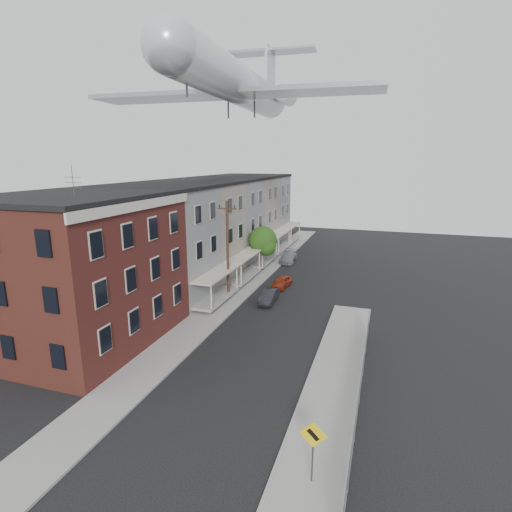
{
  "coord_description": "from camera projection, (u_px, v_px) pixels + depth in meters",
  "views": [
    {
      "loc": [
        7.63,
        -14.24,
        12.45
      ],
      "look_at": [
        0.52,
        7.45,
        6.93
      ],
      "focal_mm": 28.0,
      "sensor_mm": 36.0,
      "label": 1
    }
  ],
  "objects": [
    {
      "name": "curb_right",
      "position": [
        307.0,
        383.0,
        22.69
      ],
      "size": [
        0.15,
        26.0,
        0.14
      ],
      "primitive_type": "cube",
      "color": "gray",
      "rests_on": "ground"
    },
    {
      "name": "street_tree",
      "position": [
        264.0,
        242.0,
        44.96
      ],
      "size": [
        3.22,
        3.2,
        5.2
      ],
      "color": "black",
      "rests_on": "ground"
    },
    {
      "name": "sidewalk_right",
      "position": [
        333.0,
        388.0,
        22.25
      ],
      "size": [
        3.0,
        26.0,
        0.12
      ],
      "primitive_type": "cube",
      "color": "gray",
      "rests_on": "ground"
    },
    {
      "name": "airplane",
      "position": [
        240.0,
        85.0,
        36.16
      ],
      "size": [
        25.74,
        29.39,
        8.52
      ],
      "color": "silver",
      "rests_on": "ground"
    },
    {
      "name": "ground",
      "position": [
        195.0,
        437.0,
        18.39
      ],
      "size": [
        120.0,
        120.0,
        0.0
      ],
      "primitive_type": "plane",
      "color": "black",
      "rests_on": "ground"
    },
    {
      "name": "car_far",
      "position": [
        288.0,
        257.0,
        49.79
      ],
      "size": [
        2.05,
        4.52,
        1.29
      ],
      "primitive_type": "imported",
      "rotation": [
        0.0,
        0.0,
        0.06
      ],
      "color": "gray",
      "rests_on": "ground"
    },
    {
      "name": "row_house_d",
      "position": [
        238.0,
        214.0,
        55.44
      ],
      "size": [
        11.98,
        7.0,
        10.3
      ],
      "color": "slate",
      "rests_on": "ground"
    },
    {
      "name": "corner_building",
      "position": [
        80.0,
        269.0,
        27.27
      ],
      "size": [
        10.31,
        12.3,
        12.15
      ],
      "color": "#381B12",
      "rests_on": "ground"
    },
    {
      "name": "row_house_c",
      "position": [
        218.0,
        221.0,
        48.97
      ],
      "size": [
        11.98,
        7.0,
        10.3
      ],
      "color": "slate",
      "rests_on": "ground"
    },
    {
      "name": "chainlink_fence",
      "position": [
        360.0,
        387.0,
        20.65
      ],
      "size": [
        0.06,
        18.06,
        1.9
      ],
      "color": "gray",
      "rests_on": "ground"
    },
    {
      "name": "utility_pole",
      "position": [
        228.0,
        249.0,
        35.61
      ],
      "size": [
        1.8,
        0.26,
        9.0
      ],
      "color": "black",
      "rests_on": "ground"
    },
    {
      "name": "row_house_a",
      "position": [
        156.0,
        243.0,
        36.04
      ],
      "size": [
        11.98,
        7.0,
        10.3
      ],
      "color": "slate",
      "rests_on": "ground"
    },
    {
      "name": "row_house_b",
      "position": [
        192.0,
        230.0,
        42.51
      ],
      "size": [
        11.98,
        7.0,
        10.3
      ],
      "color": "slate",
      "rests_on": "ground"
    },
    {
      "name": "sidewalk_left",
      "position": [
        251.0,
        280.0,
        42.21
      ],
      "size": [
        3.0,
        62.0,
        0.12
      ],
      "primitive_type": "cube",
      "color": "gray",
      "rests_on": "ground"
    },
    {
      "name": "car_mid",
      "position": [
        269.0,
        296.0,
        35.62
      ],
      "size": [
        1.34,
        3.53,
        1.15
      ],
      "primitive_type": "imported",
      "rotation": [
        0.0,
        0.0,
        0.04
      ],
      "color": "black",
      "rests_on": "ground"
    },
    {
      "name": "curb_left",
      "position": [
        264.0,
        281.0,
        41.76
      ],
      "size": [
        0.15,
        62.0,
        0.14
      ],
      "primitive_type": "cube",
      "color": "gray",
      "rests_on": "ground"
    },
    {
      "name": "row_house_e",
      "position": [
        254.0,
        208.0,
        61.91
      ],
      "size": [
        11.98,
        7.0,
        10.3
      ],
      "color": "slate",
      "rests_on": "ground"
    },
    {
      "name": "car_near",
      "position": [
        281.0,
        282.0,
        39.78
      ],
      "size": [
        1.75,
        3.48,
        1.14
      ],
      "primitive_type": "imported",
      "rotation": [
        0.0,
        0.0,
        -0.12
      ],
      "color": "maroon",
      "rests_on": "ground"
    },
    {
      "name": "warning_sign",
      "position": [
        313.0,
        443.0,
        15.3
      ],
      "size": [
        1.1,
        0.11,
        2.8
      ],
      "color": "#515156",
      "rests_on": "ground"
    }
  ]
}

